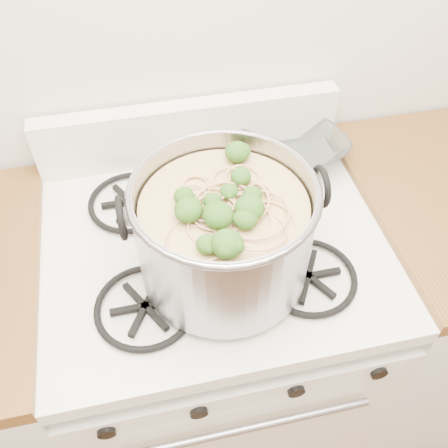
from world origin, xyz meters
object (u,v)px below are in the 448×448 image
at_px(gas_range, 217,343).
at_px(glass_bowl, 294,153).
at_px(stock_pot, 224,233).
at_px(spatula, 217,218).

xyz_separation_m(gas_range, glass_bowl, (0.25, 0.22, 0.50)).
distance_m(gas_range, stock_pot, 0.61).
distance_m(stock_pot, spatula, 0.17).
bearing_deg(stock_pot, gas_range, 90.92).
relative_size(spatula, glass_bowl, 3.18).
distance_m(stock_pot, glass_bowl, 0.41).
height_order(stock_pot, glass_bowl, stock_pot).
bearing_deg(spatula, gas_range, -105.08).
bearing_deg(glass_bowl, gas_range, -139.49).
height_order(gas_range, glass_bowl, glass_bowl).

